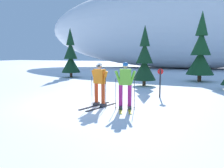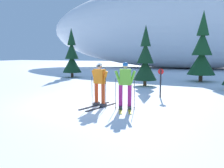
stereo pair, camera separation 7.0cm
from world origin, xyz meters
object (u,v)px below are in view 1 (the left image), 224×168
(skier_lime_jacket, at_px, (125,85))
(pine_tree_far_left, at_px, (71,57))
(pine_tree_center_right, at_px, (201,52))
(trail_marker_post, at_px, (160,81))
(pine_tree_center_left, at_px, (144,61))
(skier_orange_jacket, at_px, (99,83))

(skier_lime_jacket, distance_m, pine_tree_far_left, 12.91)
(pine_tree_center_right, relative_size, trail_marker_post, 3.83)
(pine_tree_far_left, bearing_deg, trail_marker_post, -36.94)
(pine_tree_center_left, relative_size, pine_tree_center_right, 0.74)
(trail_marker_post, bearing_deg, pine_tree_far_left, 143.06)
(pine_tree_far_left, distance_m, pine_tree_center_left, 8.23)
(pine_tree_center_right, bearing_deg, skier_lime_jacket, -104.59)
(skier_lime_jacket, relative_size, pine_tree_center_left, 0.45)
(skier_lime_jacket, height_order, pine_tree_center_left, pine_tree_center_left)
(skier_lime_jacket, bearing_deg, pine_tree_center_right, 75.41)
(pine_tree_far_left, xyz_separation_m, pine_tree_center_left, (7.58, -3.22, -0.20))
(pine_tree_center_left, xyz_separation_m, trail_marker_post, (1.61, -3.69, -0.88))
(skier_lime_jacket, xyz_separation_m, pine_tree_far_left, (-8.32, 9.83, 0.92))
(pine_tree_far_left, height_order, trail_marker_post, pine_tree_far_left)
(trail_marker_post, bearing_deg, skier_orange_jacket, -125.44)
(skier_orange_jacket, distance_m, pine_tree_center_left, 6.53)
(skier_lime_jacket, relative_size, trail_marker_post, 1.28)
(skier_lime_jacket, height_order, pine_tree_far_left, pine_tree_far_left)
(skier_orange_jacket, distance_m, pine_tree_far_left, 12.11)
(skier_lime_jacket, bearing_deg, pine_tree_far_left, 130.25)
(pine_tree_far_left, distance_m, pine_tree_center_right, 11.10)
(skier_lime_jacket, xyz_separation_m, pine_tree_center_left, (-0.74, 6.61, 0.72))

